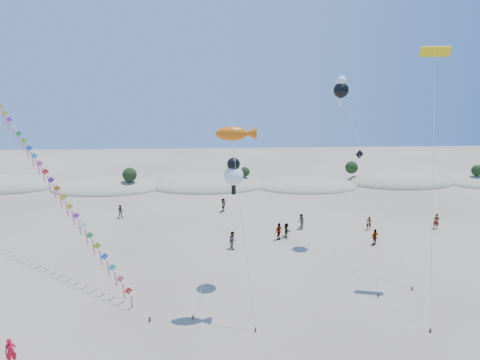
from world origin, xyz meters
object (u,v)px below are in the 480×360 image
kite_train (55,186)px  fish_kite (236,134)px  parafoil_kite (435,56)px  flyer_foreground (11,352)px

kite_train → fish_kite: bearing=-25.5°
parafoil_kite → flyer_foreground: (-30.00, -10.19, -17.92)m
kite_train → fish_kite: size_ratio=1.32×
kite_train → flyer_foreground: (1.91, -13.86, -6.75)m
kite_train → flyer_foreground: size_ratio=10.28×
kite_train → parafoil_kite: size_ratio=0.94×
parafoil_kite → flyer_foreground: bearing=-161.2°
kite_train → fish_kite: (16.09, -7.66, 5.73)m
fish_kite → flyer_foreground: fish_kite is taller
kite_train → flyer_foreground: bearing=-82.2°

